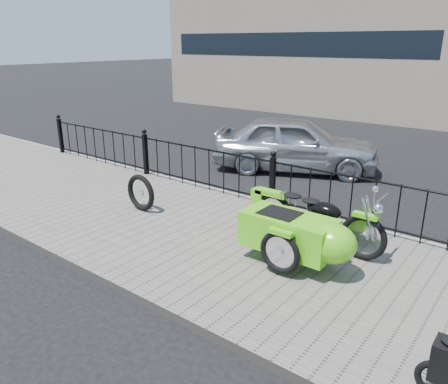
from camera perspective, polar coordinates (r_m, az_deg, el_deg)
The scene contains 7 objects.
ground at distance 7.50m, azimuth 0.91°, elevation -5.44°, with size 120.00×120.00×0.00m, color black.
sidewalk at distance 7.12m, azimuth -1.52°, elevation -6.32°, with size 30.00×3.80×0.12m, color #6C635B.
curb at distance 8.59m, azimuth 6.70°, elevation -1.90°, with size 30.00×0.10×0.12m, color gray.
iron_fence at distance 8.30m, azimuth 6.33°, elevation 1.23°, with size 14.11×0.11×1.08m.
motorcycle_sidecar at distance 6.22m, azimuth 10.47°, elevation -5.15°, with size 2.28×1.48×0.98m.
spare_tire at distance 8.21m, azimuth -10.83°, elevation -0.08°, with size 0.70×0.70×0.10m, color black.
sedan_car at distance 11.15m, azimuth 9.33°, elevation 6.24°, with size 1.63×4.05×1.38m, color silver.
Camera 1 is at (4.09, -5.47, 3.11)m, focal length 35.00 mm.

